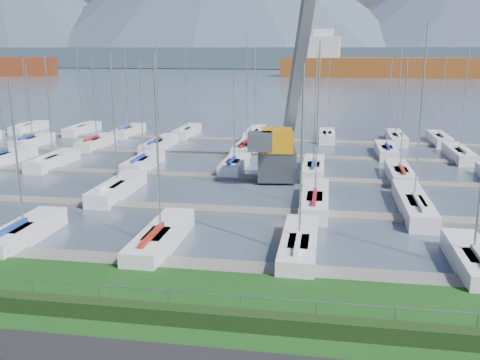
# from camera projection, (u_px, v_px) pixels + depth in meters

# --- Properties ---
(path) EXTENTS (160.00, 2.00, 0.04)m
(path) POSITION_uv_depth(u_px,v_px,m) (172.00, 360.00, 19.05)
(path) COLOR black
(path) RESTS_ON grass
(water) EXTENTS (800.00, 540.00, 0.20)m
(water) POSITION_uv_depth(u_px,v_px,m) (319.00, 72.00, 271.22)
(water) COLOR #465566
(hedge) EXTENTS (80.00, 0.70, 0.70)m
(hedge) POSITION_uv_depth(u_px,v_px,m) (190.00, 316.00, 21.47)
(hedge) COLOR #1B3212
(hedge) RESTS_ON grass
(fence) EXTENTS (80.00, 0.04, 0.04)m
(fence) POSITION_uv_depth(u_px,v_px,m) (192.00, 292.00, 21.65)
(fence) COLOR gray
(fence) RESTS_ON grass
(foothill) EXTENTS (900.00, 80.00, 12.00)m
(foothill) POSITION_uv_depth(u_px,v_px,m) (322.00, 57.00, 336.78)
(foothill) COLOR #425461
(foothill) RESTS_ON water
(mountains) EXTENTS (1190.00, 360.00, 115.00)m
(mountains) POSITION_uv_depth(u_px,v_px,m) (335.00, 0.00, 397.48)
(mountains) COLOR #474F69
(mountains) RESTS_ON water
(docks) EXTENTS (90.00, 41.60, 0.25)m
(docks) POSITION_uv_depth(u_px,v_px,m) (266.00, 178.00, 46.90)
(docks) COLOR slate
(docks) RESTS_ON water
(crane) EXTENTS (6.28, 13.22, 22.35)m
(crane) POSITION_uv_depth(u_px,v_px,m) (284.00, 115.00, 45.95)
(crane) COLOR #4F5056
(crane) RESTS_ON water
(cargo_ship_mid) EXTENTS (110.88, 22.94, 21.50)m
(cargo_ship_mid) POSITION_uv_depth(u_px,v_px,m) (406.00, 68.00, 218.06)
(cargo_ship_mid) COLOR brown
(cargo_ship_mid) RESTS_ON water
(sailboat_fleet) EXTENTS (74.69, 49.79, 13.21)m
(sailboat_fleet) POSITION_uv_depth(u_px,v_px,m) (242.00, 111.00, 48.52)
(sailboat_fleet) COLOR beige
(sailboat_fleet) RESTS_ON water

